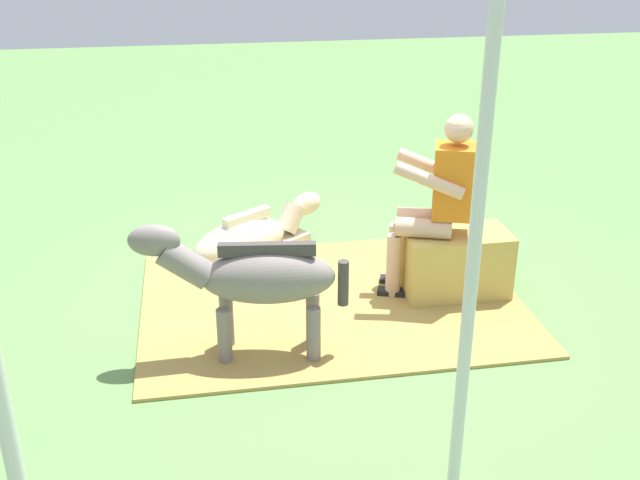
% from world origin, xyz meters
% --- Properties ---
extents(ground_plane, '(24.00, 24.00, 0.00)m').
position_xyz_m(ground_plane, '(0.00, 0.00, 0.00)').
color(ground_plane, '#608C4C').
extents(hay_patch, '(2.74, 2.03, 0.02)m').
position_xyz_m(hay_patch, '(0.01, 0.02, 0.01)').
color(hay_patch, '#AD8C47').
rests_on(hay_patch, ground).
extents(hay_bale, '(0.77, 0.43, 0.50)m').
position_xyz_m(hay_bale, '(-0.92, 0.05, 0.25)').
color(hay_bale, tan).
rests_on(hay_bale, ground).
extents(person_seated, '(0.72, 0.55, 1.38)m').
position_xyz_m(person_seated, '(-0.76, 0.01, 0.77)').
color(person_seated, '#D8AD8C').
rests_on(person_seated, ground).
extents(pony_standing, '(1.34, 0.43, 0.92)m').
position_xyz_m(pony_standing, '(0.62, 0.63, 0.56)').
color(pony_standing, slate).
rests_on(pony_standing, ground).
extents(pony_lying, '(1.26, 0.98, 0.42)m').
position_xyz_m(pony_lying, '(0.53, -0.83, 0.19)').
color(pony_lying, beige).
rests_on(pony_lying, ground).
extents(soda_bottle, '(0.07, 0.07, 0.28)m').
position_xyz_m(soda_bottle, '(-1.43, -0.29, 0.13)').
color(soda_bottle, '#268C3F').
rests_on(soda_bottle, ground).
extents(tent_pole_left, '(0.06, 0.06, 2.48)m').
position_xyz_m(tent_pole_left, '(-0.21, 2.07, 1.24)').
color(tent_pole_left, silver).
rests_on(tent_pole_left, ground).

